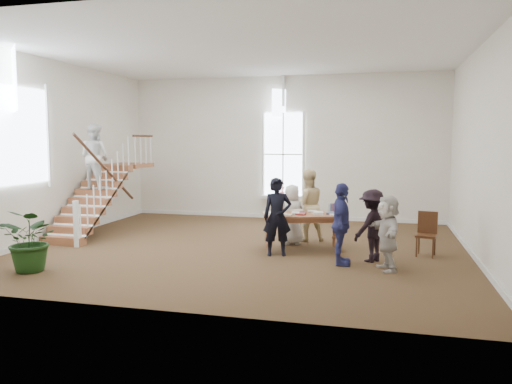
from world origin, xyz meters
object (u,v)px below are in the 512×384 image
(floor_plant, at_px, (32,240))
(elderly_woman, at_px, (292,214))
(police_officer, at_px, (277,217))
(woman_cluster_c, at_px, (388,233))
(woman_cluster_b, at_px, (372,226))
(person_yellow, at_px, (307,205))
(woman_cluster_a, at_px, (341,224))
(side_chair, at_px, (427,231))
(library_table, at_px, (302,217))

(floor_plant, bearing_deg, elderly_woman, 40.22)
(police_officer, xyz_separation_m, woman_cluster_c, (2.31, -0.69, -0.12))
(elderly_woman, relative_size, woman_cluster_c, 0.99)
(woman_cluster_b, height_order, woman_cluster_c, woman_cluster_b)
(elderly_woman, relative_size, woman_cluster_b, 0.97)
(person_yellow, distance_m, woman_cluster_c, 3.10)
(woman_cluster_a, distance_m, side_chair, 2.19)
(police_officer, distance_m, side_chair, 3.26)
(woman_cluster_a, distance_m, woman_cluster_c, 0.93)
(woman_cluster_a, bearing_deg, police_officer, 68.14)
(elderly_woman, distance_m, floor_plant, 5.72)
(elderly_woman, bearing_deg, person_yellow, -141.53)
(elderly_woman, bearing_deg, woman_cluster_b, 125.30)
(woman_cluster_c, bearing_deg, side_chair, 134.32)
(library_table, xyz_separation_m, police_officer, (-0.45, -0.65, 0.09))
(person_yellow, relative_size, side_chair, 1.86)
(person_yellow, height_order, floor_plant, person_yellow)
(woman_cluster_a, xyz_separation_m, woman_cluster_b, (0.60, 0.45, -0.08))
(library_table, height_order, woman_cluster_b, woman_cluster_b)
(woman_cluster_c, xyz_separation_m, floor_plant, (-6.57, -1.75, -0.12))
(elderly_woman, distance_m, person_yellow, 0.61)
(police_officer, bearing_deg, library_table, 38.43)
(police_officer, bearing_deg, floor_plant, -167.05)
(woman_cluster_b, bearing_deg, woman_cluster_c, 62.46)
(library_table, xyz_separation_m, woman_cluster_b, (1.56, -0.69, -0.01))
(library_table, xyz_separation_m, elderly_woman, (-0.35, 0.60, -0.03))
(elderly_woman, xyz_separation_m, person_yellow, (0.30, 0.50, 0.16))
(woman_cluster_b, bearing_deg, woman_cluster_a, -15.45)
(elderly_woman, xyz_separation_m, woman_cluster_a, (1.31, -1.74, 0.10))
(elderly_woman, distance_m, woman_cluster_a, 2.18)
(police_officer, distance_m, elderly_woman, 1.26)
(person_yellow, bearing_deg, elderly_woman, 34.52)
(library_table, xyz_separation_m, woman_cluster_a, (0.96, -1.14, 0.07))
(elderly_woman, relative_size, woman_cluster_a, 0.88)
(woman_cluster_a, bearing_deg, floor_plant, 106.40)
(library_table, relative_size, woman_cluster_b, 1.31)
(library_table, distance_m, elderly_woman, 0.70)
(library_table, distance_m, woman_cluster_a, 1.49)
(woman_cluster_a, relative_size, side_chair, 1.73)
(elderly_woman, bearing_deg, woman_cluster_a, 106.29)
(elderly_woman, relative_size, floor_plant, 1.19)
(library_table, distance_m, woman_cluster_c, 2.29)
(woman_cluster_c, height_order, floor_plant, woman_cluster_c)
(library_table, relative_size, person_yellow, 1.10)
(library_table, xyz_separation_m, person_yellow, (-0.05, 1.10, 0.13))
(person_yellow, relative_size, woman_cluster_a, 1.07)
(elderly_woman, distance_m, side_chair, 3.09)
(elderly_woman, distance_m, woman_cluster_b, 2.30)
(woman_cluster_b, bearing_deg, side_chair, 163.87)
(library_table, bearing_deg, police_officer, -140.62)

